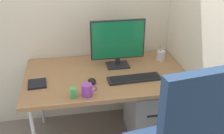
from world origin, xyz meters
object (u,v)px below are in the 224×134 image
filing_cabinet (149,109)px  monitor (118,42)px  mouse (92,81)px  keyboard (134,78)px  notebook (37,84)px  desk_clamp_accessory (73,93)px  pen_holder (161,55)px  coffee_mug (87,90)px

filing_cabinet → monitor: (-0.28, 0.14, 0.66)m
monitor → mouse: size_ratio=5.56×
keyboard → notebook: (-0.79, 0.05, -0.00)m
desk_clamp_accessory → monitor: bearing=48.0°
pen_holder → desk_clamp_accessory: 1.01m
monitor → keyboard: (0.09, -0.29, -0.22)m
mouse → notebook: (-0.44, 0.05, -0.01)m
keyboard → mouse: size_ratio=5.15×
pen_holder → notebook: (-1.14, -0.29, -0.04)m
monitor → notebook: monitor is taller
mouse → notebook: bearing=162.8°
mouse → coffee_mug: size_ratio=0.76×
pen_holder → monitor: bearing=-173.5°
monitor → notebook: 0.78m
coffee_mug → pen_holder: bearing=34.6°
filing_cabinet → pen_holder: pen_holder is taller
pen_holder → notebook: pen_holder is taller
keyboard → coffee_mug: coffee_mug is taller
monitor → keyboard: monitor is taller
mouse → pen_holder: 0.78m
coffee_mug → desk_clamp_accessory: size_ratio=1.54×
monitor → desk_clamp_accessory: size_ratio=6.52×
coffee_mug → desk_clamp_accessory: (-0.10, -0.00, -0.01)m
filing_cabinet → notebook: size_ratio=3.53×
filing_cabinet → desk_clamp_accessory: size_ratio=7.28×
mouse → desk_clamp_accessory: (-0.16, -0.18, 0.02)m
monitor → filing_cabinet: bearing=-26.4°
monitor → pen_holder: size_ratio=3.10×
desk_clamp_accessory → mouse: bearing=49.2°
pen_holder → keyboard: bearing=-135.4°
pen_holder → coffee_mug: pen_holder is taller
pen_holder → notebook: size_ratio=1.02×
monitor → desk_clamp_accessory: monitor is taller
pen_holder → coffee_mug: size_ratio=1.36×
keyboard → mouse: (-0.35, 0.00, 0.01)m
monitor → mouse: bearing=-132.7°
desk_clamp_accessory → filing_cabinet: bearing=25.1°
keyboard → notebook: size_ratio=2.93×
mouse → notebook: size_ratio=0.57×
desk_clamp_accessory → pen_holder: bearing=31.3°
monitor → mouse: monitor is taller
pen_holder → coffee_mug: 0.92m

